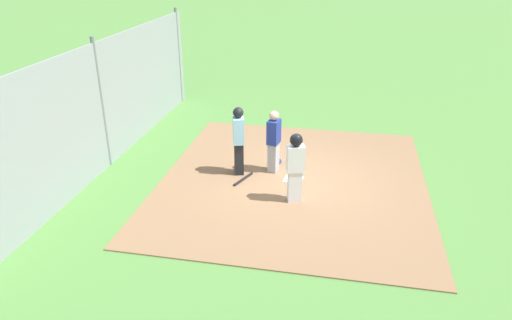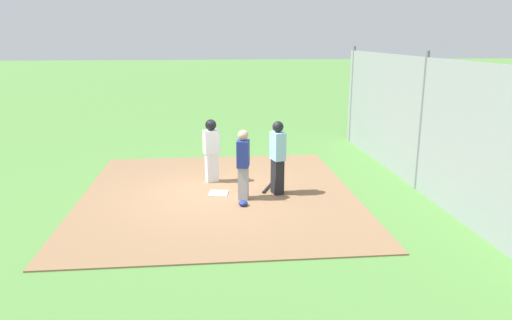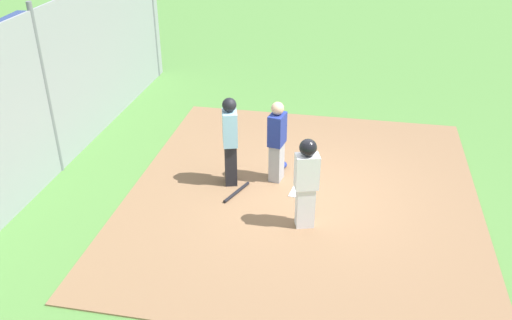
# 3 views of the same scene
# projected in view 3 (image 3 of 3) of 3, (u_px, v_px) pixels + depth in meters

# --- Properties ---
(ground_plane) EXTENTS (140.00, 140.00, 0.00)m
(ground_plane) POSITION_uv_depth(u_px,v_px,m) (303.00, 194.00, 10.17)
(ground_plane) COLOR #51843D
(dirt_infield) EXTENTS (7.20, 6.40, 0.03)m
(dirt_infield) POSITION_uv_depth(u_px,v_px,m) (303.00, 194.00, 10.16)
(dirt_infield) COLOR #896647
(dirt_infield) RESTS_ON ground_plane
(home_plate) EXTENTS (0.50, 0.50, 0.02)m
(home_plate) POSITION_uv_depth(u_px,v_px,m) (303.00, 192.00, 10.15)
(home_plate) COLOR white
(home_plate) RESTS_ON dirt_infield
(catcher) EXTENTS (0.42, 0.33, 1.61)m
(catcher) POSITION_uv_depth(u_px,v_px,m) (277.00, 141.00, 10.20)
(catcher) COLOR #9E9EA3
(catcher) RESTS_ON dirt_infield
(umpire) EXTENTS (0.44, 0.36, 1.75)m
(umpire) POSITION_uv_depth(u_px,v_px,m) (230.00, 140.00, 10.04)
(umpire) COLOR black
(umpire) RESTS_ON dirt_infield
(runner) EXTENTS (0.36, 0.44, 1.62)m
(runner) POSITION_uv_depth(u_px,v_px,m) (307.00, 178.00, 8.81)
(runner) COLOR silver
(runner) RESTS_ON dirt_infield
(baseball_bat) EXTENTS (0.75, 0.35, 0.06)m
(baseball_bat) POSITION_uv_depth(u_px,v_px,m) (237.00, 192.00, 10.12)
(baseball_bat) COLOR black
(baseball_bat) RESTS_ON dirt_infield
(catcher_mask) EXTENTS (0.24, 0.20, 0.12)m
(catcher_mask) POSITION_uv_depth(u_px,v_px,m) (282.00, 165.00, 10.98)
(catcher_mask) COLOR navy
(catcher_mask) RESTS_ON dirt_infield
(backstop_fence) EXTENTS (12.00, 0.10, 3.35)m
(backstop_fence) POSITION_uv_depth(u_px,v_px,m) (47.00, 96.00, 10.21)
(backstop_fence) COLOR #93999E
(backstop_fence) RESTS_ON ground_plane
(parked_car_blue) EXTENTS (4.29, 2.07, 1.28)m
(parked_car_blue) POSITION_uv_depth(u_px,v_px,m) (25.00, 44.00, 16.56)
(parked_car_blue) COLOR #28428C
(parked_car_blue) RESTS_ON parking_lot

